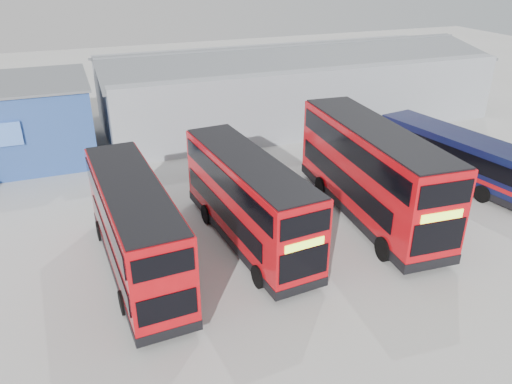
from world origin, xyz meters
name	(u,v)px	position (x,y,z in m)	size (l,w,h in m)	color
ground_plane	(314,260)	(0.00, 0.00, 0.00)	(120.00, 120.00, 0.00)	#AAAAA4
maintenance_shed	(292,86)	(8.00, 20.00, 2.60)	(30.50, 12.00, 5.89)	#969CA4
double_decker_left	(136,230)	(-7.43, 1.86, 2.09)	(2.95, 10.03, 4.19)	red
double_decker_centre	(248,201)	(-2.19, 2.58, 2.11)	(3.28, 10.19, 4.24)	red
double_decker_right	(371,173)	(4.45, 2.74, 2.40)	(3.52, 11.58, 4.83)	red
single_decker_blue	(456,157)	(11.88, 4.92, 1.41)	(4.13, 10.73, 2.85)	#0B1434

